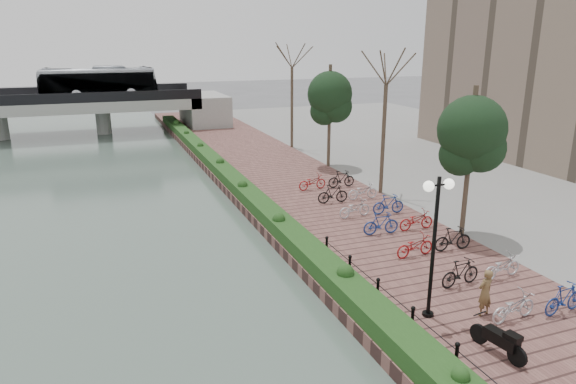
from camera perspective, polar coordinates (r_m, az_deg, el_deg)
promenade at (r=29.17m, az=1.92°, el=-0.51°), size 8.00×75.00×0.50m
inland_pavement at (r=38.09m, az=24.77°, el=2.00°), size 24.00×75.00×0.50m
hedge at (r=30.25m, az=-5.86°, el=1.11°), size 1.10×56.00×0.60m
chain_fence at (r=15.28m, az=15.81°, el=-15.25°), size 0.10×14.10×0.70m
lamppost at (r=15.72m, az=16.14°, el=-2.65°), size 1.02×0.32×4.47m
motorcycle at (r=15.53m, az=22.31°, el=-14.82°), size 0.72×1.58×0.95m
pedestrian at (r=17.26m, az=21.05°, el=-10.37°), size 0.60×0.44×1.52m
bicycle_parking at (r=23.38m, az=12.33°, el=-3.35°), size 2.40×17.32×1.00m
street_trees at (r=26.11m, az=14.29°, el=4.76°), size 3.20×37.12×6.80m
bridge at (r=53.91m, az=-27.72°, el=8.82°), size 36.00×10.77×6.50m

